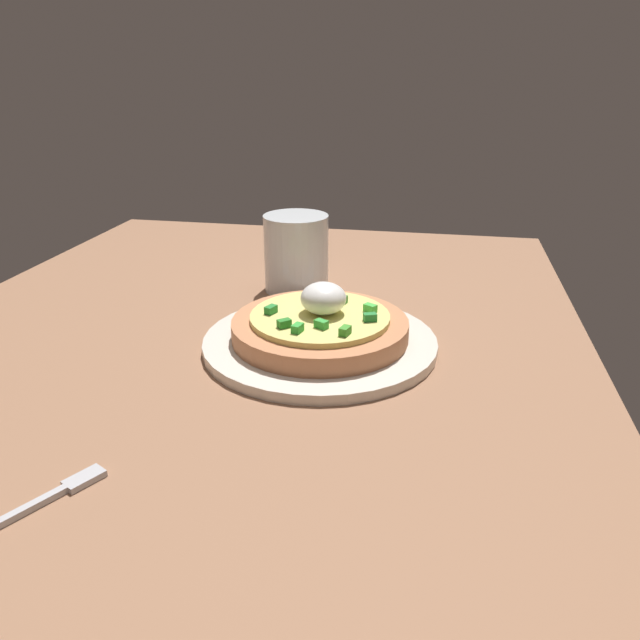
{
  "coord_description": "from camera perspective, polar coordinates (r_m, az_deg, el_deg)",
  "views": [
    {
      "loc": [
        -53.65,
        -20.08,
        29.36
      ],
      "look_at": [
        3.43,
        -9.05,
        5.09
      ],
      "focal_mm": 34.45,
      "sensor_mm": 36.0,
      "label": 1
    }
  ],
  "objects": [
    {
      "name": "dining_table",
      "position": [
        0.64,
        -8.6,
        -3.95
      ],
      "size": [
        105.95,
        74.56,
        2.0
      ],
      "primitive_type": "cube",
      "color": "#906448",
      "rests_on": "ground"
    },
    {
      "name": "plate",
      "position": [
        0.64,
        0.0,
        -2.1
      ],
      "size": [
        24.27,
        24.27,
        1.09
      ],
      "primitive_type": "cylinder",
      "color": "silver",
      "rests_on": "dining_table"
    },
    {
      "name": "pizza",
      "position": [
        0.63,
        0.03,
        -0.43
      ],
      "size": [
        18.24,
        18.24,
        5.88
      ],
      "color": "#C47D53",
      "rests_on": "plate"
    },
    {
      "name": "cup_near",
      "position": [
        0.79,
        -2.21,
        5.88
      ],
      "size": [
        8.27,
        8.27,
        9.86
      ],
      "color": "silver",
      "rests_on": "dining_table"
    },
    {
      "name": "fork",
      "position": [
        0.47,
        -24.82,
        -15.25
      ],
      "size": [
        10.96,
        6.62,
        0.5
      ],
      "rotation": [
        0.0,
        0.0,
        -0.5
      ],
      "color": "#B7B7BC",
      "rests_on": "dining_table"
    }
  ]
}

